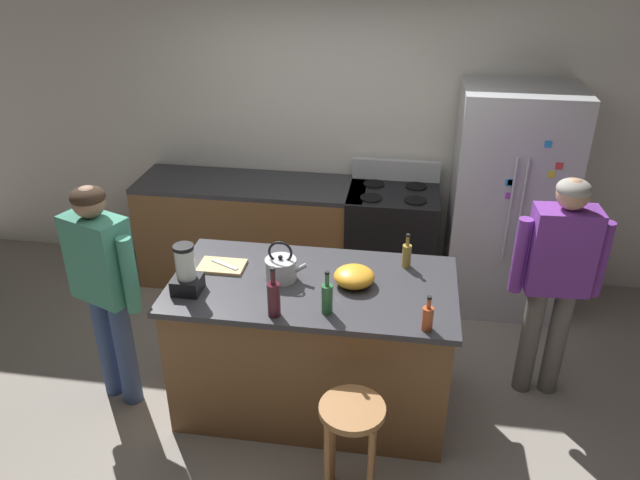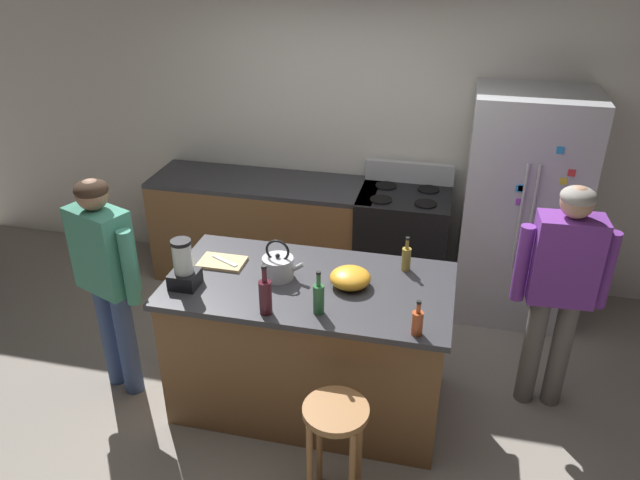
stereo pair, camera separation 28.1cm
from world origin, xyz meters
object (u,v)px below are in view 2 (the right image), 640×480
(bottle_olive_oil, at_px, (319,298))
(chef_knife, at_px, (225,261))
(stove_range, at_px, (402,245))
(person_by_sink_right, at_px, (561,280))
(cutting_board, at_px, (222,262))
(bottle_wine, at_px, (265,296))
(person_by_island_left, at_px, (106,269))
(bar_stool, at_px, (335,430))
(bottle_vinegar, at_px, (406,258))
(blender_appliance, at_px, (184,267))
(mixing_bowl, at_px, (350,278))
(bottle_cooking_sauce, at_px, (417,322))
(tea_kettle, at_px, (278,266))
(refrigerator, at_px, (521,209))
(kitchen_island, at_px, (310,344))

(bottle_olive_oil, distance_m, chef_knife, 0.85)
(bottle_olive_oil, bearing_deg, stove_range, 80.49)
(person_by_sink_right, relative_size, cutting_board, 5.38)
(cutting_board, height_order, chef_knife, chef_knife)
(stove_range, xyz_separation_m, bottle_wine, (-0.60, -1.90, 0.58))
(person_by_island_left, xyz_separation_m, bar_stool, (1.67, -0.63, -0.43))
(bottle_vinegar, distance_m, bottle_olive_oil, 0.75)
(bottle_olive_oil, relative_size, chef_knife, 1.25)
(bottle_vinegar, bearing_deg, chef_knife, -170.40)
(bar_stool, height_order, cutting_board, cutting_board)
(stove_range, height_order, bottle_wine, bottle_wine)
(blender_appliance, xyz_separation_m, mixing_bowl, (1.00, 0.23, -0.08))
(bar_stool, relative_size, chef_knife, 3.16)
(person_by_sink_right, bearing_deg, bottle_cooking_sauce, -138.06)
(person_by_island_left, height_order, tea_kettle, person_by_island_left)
(blender_appliance, bearing_deg, bottle_wine, -16.22)
(bottle_olive_oil, xyz_separation_m, mixing_bowl, (0.12, 0.33, -0.04))
(bottle_wine, relative_size, tea_kettle, 1.15)
(tea_kettle, bearing_deg, bottle_vinegar, 19.76)
(stove_range, bearing_deg, chef_knife, -126.28)
(mixing_bowl, bearing_deg, refrigerator, 53.15)
(mixing_bowl, height_order, tea_kettle, tea_kettle)
(kitchen_island, height_order, person_by_island_left, person_by_island_left)
(person_by_island_left, relative_size, bottle_wine, 5.05)
(bottle_olive_oil, bearing_deg, tea_kettle, 135.91)
(tea_kettle, bearing_deg, stove_range, 66.69)
(kitchen_island, height_order, stove_range, stove_range)
(stove_range, distance_m, bottle_wine, 2.08)
(bottle_olive_oil, bearing_deg, cutting_board, 151.46)
(bottle_wine, height_order, cutting_board, bottle_wine)
(mixing_bowl, bearing_deg, bottle_wine, -136.34)
(bottle_vinegar, bearing_deg, stove_range, 96.19)
(person_by_sink_right, bearing_deg, bottle_wine, -156.43)
(blender_appliance, distance_m, cutting_board, 0.36)
(bottle_wine, relative_size, chef_knife, 1.44)
(cutting_board, bearing_deg, bottle_vinegar, 9.44)
(bottle_olive_oil, bearing_deg, mixing_bowl, 69.35)
(refrigerator, relative_size, chef_knife, 8.55)
(person_by_sink_right, height_order, tea_kettle, person_by_sink_right)
(stove_range, xyz_separation_m, bottle_vinegar, (0.13, -1.22, 0.55))
(person_by_sink_right, distance_m, bottle_vinegar, 0.98)
(blender_appliance, bearing_deg, stove_range, 55.72)
(stove_range, relative_size, blender_appliance, 3.56)
(kitchen_island, distance_m, tea_kettle, 0.59)
(stove_range, bearing_deg, bar_stool, -92.54)
(bottle_olive_oil, bearing_deg, person_by_sink_right, 25.49)
(person_by_island_left, distance_m, bar_stool, 1.84)
(cutting_board, bearing_deg, bottle_olive_oil, -28.54)
(blender_appliance, bearing_deg, person_by_island_left, 173.98)
(refrigerator, height_order, stove_range, refrigerator)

